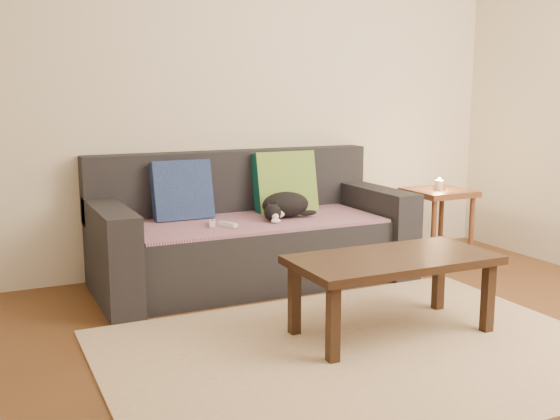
{
  "coord_description": "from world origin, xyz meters",
  "views": [
    {
      "loc": [
        -1.68,
        -2.46,
        1.28
      ],
      "look_at": [
        0.05,
        1.2,
        0.55
      ],
      "focal_mm": 42.0,
      "sensor_mm": 36.0,
      "label": 1
    }
  ],
  "objects_px": {
    "wii_remote_b": "(212,223)",
    "coffee_table": "(393,266)",
    "wii_remote_a": "(228,224)",
    "side_table": "(438,202)",
    "cat": "(285,205)",
    "sofa": "(250,236)"
  },
  "relations": [
    {
      "from": "wii_remote_a",
      "to": "side_table",
      "type": "height_order",
      "value": "side_table"
    },
    {
      "from": "sofa",
      "to": "side_table",
      "type": "height_order",
      "value": "sofa"
    },
    {
      "from": "sofa",
      "to": "wii_remote_b",
      "type": "distance_m",
      "value": 0.38
    },
    {
      "from": "cat",
      "to": "sofa",
      "type": "bearing_deg",
      "value": 154.51
    },
    {
      "from": "wii_remote_a",
      "to": "wii_remote_b",
      "type": "relative_size",
      "value": 1.0
    },
    {
      "from": "cat",
      "to": "wii_remote_a",
      "type": "distance_m",
      "value": 0.48
    },
    {
      "from": "cat",
      "to": "coffee_table",
      "type": "height_order",
      "value": "cat"
    },
    {
      "from": "wii_remote_a",
      "to": "coffee_table",
      "type": "relative_size",
      "value": 0.14
    },
    {
      "from": "coffee_table",
      "to": "wii_remote_b",
      "type": "bearing_deg",
      "value": 118.63
    },
    {
      "from": "cat",
      "to": "wii_remote_b",
      "type": "xyz_separation_m",
      "value": [
        -0.54,
        -0.05,
        -0.07
      ]
    },
    {
      "from": "sofa",
      "to": "wii_remote_b",
      "type": "xyz_separation_m",
      "value": [
        -0.32,
        -0.15,
        0.15
      ]
    },
    {
      "from": "sofa",
      "to": "coffee_table",
      "type": "distance_m",
      "value": 1.3
    },
    {
      "from": "wii_remote_b",
      "to": "coffee_table",
      "type": "bearing_deg",
      "value": -131.31
    },
    {
      "from": "wii_remote_b",
      "to": "sofa",
      "type": "bearing_deg",
      "value": -44.88
    },
    {
      "from": "cat",
      "to": "wii_remote_b",
      "type": "distance_m",
      "value": 0.54
    },
    {
      "from": "side_table",
      "to": "wii_remote_b",
      "type": "bearing_deg",
      "value": -178.91
    },
    {
      "from": "sofa",
      "to": "wii_remote_b",
      "type": "height_order",
      "value": "sofa"
    },
    {
      "from": "cat",
      "to": "wii_remote_b",
      "type": "relative_size",
      "value": 2.66
    },
    {
      "from": "side_table",
      "to": "coffee_table",
      "type": "bearing_deg",
      "value": -136.64
    },
    {
      "from": "cat",
      "to": "wii_remote_a",
      "type": "height_order",
      "value": "cat"
    },
    {
      "from": "wii_remote_b",
      "to": "coffee_table",
      "type": "xyz_separation_m",
      "value": [
        0.61,
        -1.11,
        -0.08
      ]
    },
    {
      "from": "sofa",
      "to": "wii_remote_a",
      "type": "bearing_deg",
      "value": -137.63
    }
  ]
}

